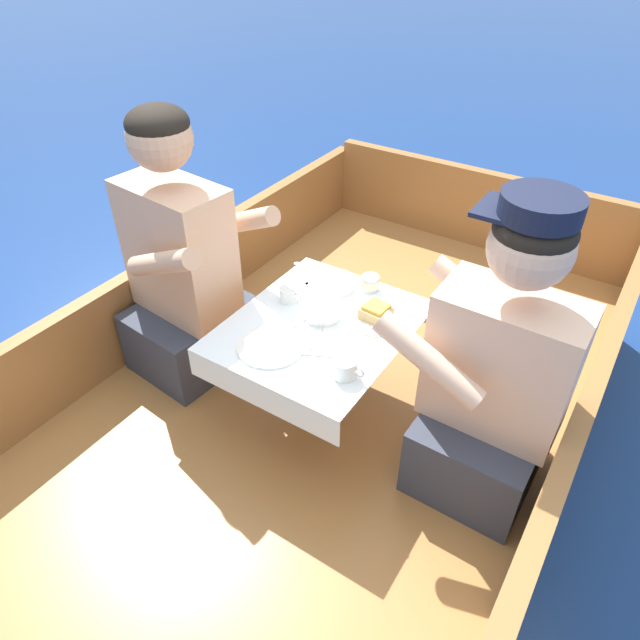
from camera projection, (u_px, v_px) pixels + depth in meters
ground_plane at (332, 449)px, 2.40m from camera, size 60.00×60.00×0.00m
boat_deck at (333, 423)px, 2.30m from camera, size 1.73×2.91×0.32m
gunwale_port at (170, 290)px, 2.45m from camera, size 0.06×2.91×0.36m
gunwale_starboard at (567, 458)px, 1.73m from camera, size 0.06×2.91×0.36m
bow_coaming at (476, 207)px, 3.03m from camera, size 1.61×0.06×0.41m
cockpit_table at (320, 336)px, 1.93m from camera, size 0.56×0.67×0.40m
person_port at (184, 272)px, 2.11m from camera, size 0.55×0.48×1.03m
person_starboard at (495, 379)px, 1.67m from camera, size 0.53×0.44×0.99m
plate_sandwich at (375, 318)px, 1.92m from camera, size 0.19×0.19×0.01m
plate_bread at (271, 346)px, 1.80m from camera, size 0.22×0.22×0.01m
sandwich at (376, 312)px, 1.90m from camera, size 0.10×0.09×0.05m
bowl_port_near at (337, 282)px, 2.06m from camera, size 0.13×0.13×0.04m
bowl_starboard_near at (322, 311)px, 1.92m from camera, size 0.12×0.12×0.04m
coffee_cup_port at (345, 367)px, 1.68m from camera, size 0.11×0.08×0.06m
coffee_cup_starboard at (289, 294)px, 1.99m from camera, size 0.09×0.06×0.05m
tin_can at (370, 283)px, 2.05m from camera, size 0.07×0.07×0.05m
utensil_spoon_starboard at (321, 328)px, 1.88m from camera, size 0.06×0.17×0.01m
utensil_fork_starboard at (300, 322)px, 1.90m from camera, size 0.05×0.17×0.00m
utensil_spoon_center at (300, 270)px, 2.16m from camera, size 0.14×0.12×0.01m
utensil_knife_port at (319, 355)px, 1.77m from camera, size 0.16×0.08×0.00m
utensil_fork_port at (419, 316)px, 1.93m from camera, size 0.17×0.04×0.00m
utensil_knife_starboard at (315, 279)px, 2.11m from camera, size 0.04×0.17×0.00m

